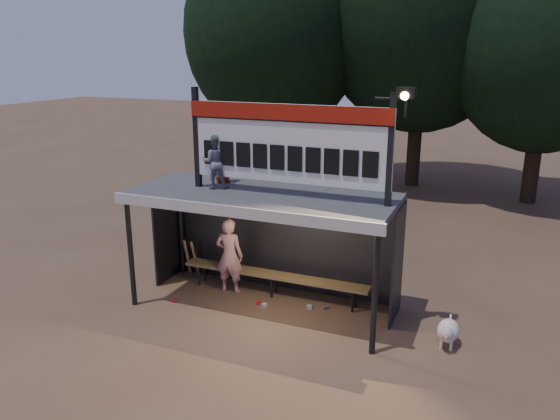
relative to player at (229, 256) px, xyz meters
The scene contains 13 objects.
ground 1.28m from the player, 22.45° to the right, with size 80.00×80.00×0.00m, color brown.
player is the anchor object (origin of this frame).
child_a 2.08m from the player, 96.19° to the right, with size 0.50×0.39×1.04m, color slate.
child_b 1.98m from the player, 145.24° to the left, with size 0.44×0.28×0.90m, color #AD251A.
dugout_shelter 1.40m from the player, ahead, with size 5.10×2.08×2.32m.
scoreboard_assembly 2.95m from the player, 14.77° to the right, with size 4.10×0.27×1.99m.
bench 1.01m from the player, 10.38° to the left, with size 4.00×0.35×0.48m.
tree_left 11.15m from the player, 107.74° to the left, with size 6.46×6.46×9.27m.
tree_mid 12.50m from the player, 80.19° to the left, with size 7.22×7.22×10.36m.
tree_right 12.52m from the player, 59.66° to the left, with size 6.08×6.08×8.72m.
dog 4.52m from the player, ahead, with size 0.36×0.81×0.49m.
bats 1.24m from the player, 158.32° to the left, with size 0.47×0.32×0.84m.
litter 1.30m from the player, 20.08° to the right, with size 3.07×0.99×0.08m.
Camera 1 is at (4.07, -8.96, 4.85)m, focal length 35.00 mm.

